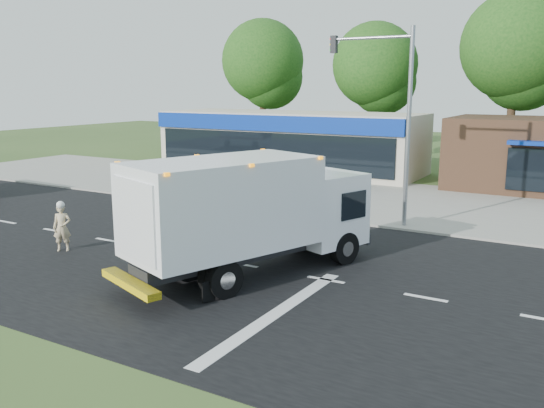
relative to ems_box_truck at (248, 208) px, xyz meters
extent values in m
plane|color=#385123|center=(-0.75, 0.77, -2.11)|extent=(120.00, 120.00, 0.00)
cube|color=black|center=(-0.75, 0.77, -2.11)|extent=(60.00, 14.00, 0.02)
cube|color=gray|center=(-0.75, 8.97, -2.05)|extent=(60.00, 2.40, 0.12)
cube|color=gray|center=(-0.75, 14.77, -2.10)|extent=(60.00, 9.00, 0.02)
cube|color=silver|center=(-12.75, 0.77, -2.10)|extent=(1.20, 0.15, 0.01)
cube|color=silver|center=(-9.75, 0.77, -2.10)|extent=(1.20, 0.15, 0.01)
cube|color=silver|center=(-6.75, 0.77, -2.10)|extent=(1.20, 0.15, 0.01)
cube|color=silver|center=(-3.75, 0.77, -2.10)|extent=(1.20, 0.15, 0.01)
cube|color=silver|center=(-0.75, 0.77, -2.10)|extent=(1.20, 0.15, 0.01)
cube|color=silver|center=(2.25, 0.77, -2.10)|extent=(1.20, 0.15, 0.01)
cube|color=silver|center=(5.25, 0.77, -2.10)|extent=(1.20, 0.15, 0.01)
cube|color=silver|center=(2.25, -2.23, -2.10)|extent=(0.40, 7.00, 0.01)
cube|color=black|center=(-0.31, -0.85, -1.33)|extent=(2.98, 5.61, 0.39)
cube|color=white|center=(1.06, 2.86, -0.39)|extent=(3.02, 2.92, 2.34)
cube|color=black|center=(1.43, 3.85, -0.16)|extent=(2.04, 0.89, 1.00)
cube|color=white|center=(-0.31, -0.85, 0.23)|extent=(4.44, 6.15, 2.62)
cube|color=silver|center=(-1.29, -3.48, 0.17)|extent=(2.11, 0.84, 2.12)
cube|color=yellow|center=(-1.36, -3.67, -1.50)|extent=(2.64, 1.29, 0.20)
cube|color=orange|center=(-0.31, -0.85, 1.51)|extent=(4.41, 5.96, 0.09)
cylinder|color=black|center=(0.08, 3.28, -1.58)|extent=(0.68, 1.12, 1.07)
cylinder|color=black|center=(2.07, 2.55, -1.58)|extent=(0.68, 1.12, 1.07)
cylinder|color=black|center=(-1.63, -1.19, -1.58)|extent=(0.68, 1.12, 1.07)
cylinder|color=black|center=(0.46, -1.97, -1.58)|extent=(0.68, 1.12, 1.07)
imported|color=#CDB488|center=(-7.10, -1.00, -1.27)|extent=(0.73, 0.69, 1.68)
sphere|color=white|center=(-7.10, -1.00, -0.46)|extent=(0.28, 0.28, 0.28)
cube|color=beige|center=(-9.75, 20.77, -0.11)|extent=(18.00, 6.00, 4.00)
cube|color=navy|center=(-9.75, 17.72, 1.29)|extent=(18.00, 0.30, 1.00)
cube|color=black|center=(-9.75, 17.72, -0.51)|extent=(17.00, 0.12, 2.40)
cube|color=navy|center=(6.25, 17.67, 0.79)|extent=(3.00, 1.20, 0.20)
cube|color=black|center=(6.25, 17.72, -0.61)|extent=(3.00, 0.12, 2.20)
cylinder|color=gray|center=(2.25, 8.37, 1.89)|extent=(0.18, 0.18, 8.00)
cylinder|color=gray|center=(0.55, 8.37, 5.49)|extent=(3.40, 0.12, 0.12)
cube|color=black|center=(-1.05, 8.37, 5.29)|extent=(0.25, 0.25, 0.70)
cylinder|color=#332114|center=(-16.75, 28.77, 1.56)|extent=(0.56, 0.56, 7.35)
sphere|color=#174614|center=(-16.75, 28.77, 5.76)|extent=(6.93, 6.93, 6.93)
sphere|color=#174614|center=(-16.25, 29.27, 4.40)|extent=(5.46, 5.46, 5.46)
cylinder|color=#332114|center=(-6.75, 28.77, 1.32)|extent=(0.56, 0.56, 6.86)
sphere|color=#174614|center=(-6.75, 28.77, 5.24)|extent=(6.47, 6.47, 6.47)
sphere|color=#174614|center=(-6.25, 29.27, 3.96)|extent=(5.10, 5.10, 5.10)
cylinder|color=#332114|center=(3.25, 28.77, 1.81)|extent=(0.56, 0.56, 7.84)
sphere|color=#174614|center=(3.25, 28.77, 6.29)|extent=(7.39, 7.39, 7.39)
sphere|color=#174614|center=(3.75, 29.27, 4.83)|extent=(5.82, 5.82, 5.82)
camera|label=1|loc=(9.07, -14.23, 3.55)|focal=38.00mm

